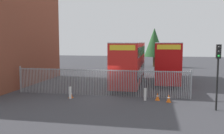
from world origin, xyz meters
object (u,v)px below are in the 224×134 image
(double_decker_bus_near_gate, at_px, (130,62))
(traffic_cone_by_gate, at_px, (169,98))
(traffic_cone_near_kerb, at_px, (71,94))
(double_decker_bus_behind_fence_left, at_px, (166,60))
(traffic_cone_mid_forecourt, at_px, (158,97))
(bollard_near_left, at_px, (70,93))
(bollard_center_front, at_px, (145,94))
(traffic_light_kerbside, at_px, (218,65))

(double_decker_bus_near_gate, bearing_deg, traffic_cone_by_gate, -61.83)
(traffic_cone_by_gate, relative_size, traffic_cone_near_kerb, 1.00)
(double_decker_bus_behind_fence_left, distance_m, traffic_cone_mid_forecourt, 9.90)
(traffic_cone_by_gate, xyz_separation_m, traffic_cone_near_kerb, (-7.64, -0.04, 0.00))
(double_decker_bus_near_gate, relative_size, double_decker_bus_behind_fence_left, 1.00)
(traffic_cone_mid_forecourt, relative_size, traffic_cone_near_kerb, 1.00)
(double_decker_bus_behind_fence_left, bearing_deg, traffic_cone_near_kerb, -127.49)
(double_decker_bus_behind_fence_left, height_order, traffic_cone_near_kerb, double_decker_bus_behind_fence_left)
(double_decker_bus_behind_fence_left, height_order, bollard_near_left, double_decker_bus_behind_fence_left)
(bollard_center_front, relative_size, traffic_cone_by_gate, 1.61)
(traffic_cone_near_kerb, xyz_separation_m, traffic_light_kerbside, (10.59, -1.61, 2.70))
(traffic_cone_near_kerb, bearing_deg, traffic_light_kerbside, -8.66)
(traffic_cone_mid_forecourt, bearing_deg, traffic_cone_near_kerb, -175.81)
(traffic_cone_mid_forecourt, distance_m, traffic_light_kerbside, 5.09)
(bollard_near_left, xyz_separation_m, traffic_cone_mid_forecourt, (6.79, 0.72, -0.19))
(bollard_center_front, bearing_deg, double_decker_bus_near_gate, 106.28)
(bollard_center_front, height_order, traffic_cone_by_gate, bollard_center_front)
(bollard_near_left, bearing_deg, traffic_light_kerbside, -7.52)
(bollard_near_left, relative_size, bollard_center_front, 1.00)
(double_decker_bus_near_gate, xyz_separation_m, double_decker_bus_behind_fence_left, (3.85, 3.12, 0.00))
(double_decker_bus_behind_fence_left, relative_size, bollard_near_left, 11.38)
(traffic_cone_mid_forecourt, xyz_separation_m, traffic_cone_near_kerb, (-6.82, -0.50, 0.00))
(double_decker_bus_behind_fence_left, bearing_deg, traffic_cone_by_gate, -90.71)
(double_decker_bus_near_gate, bearing_deg, traffic_light_kerbside, -52.25)
(traffic_light_kerbside, bearing_deg, traffic_cone_mid_forecourt, 150.70)
(double_decker_bus_behind_fence_left, relative_size, bollard_center_front, 11.38)
(traffic_cone_by_gate, distance_m, traffic_cone_near_kerb, 7.64)
(bollard_near_left, bearing_deg, traffic_cone_mid_forecourt, 6.05)
(double_decker_bus_behind_fence_left, xyz_separation_m, traffic_cone_near_kerb, (-7.76, -10.12, -2.13))
(double_decker_bus_behind_fence_left, distance_m, bollard_center_front, 10.25)
(double_decker_bus_near_gate, distance_m, bollard_center_front, 7.31)
(double_decker_bus_near_gate, distance_m, traffic_light_kerbside, 10.92)
(double_decker_bus_near_gate, relative_size, traffic_light_kerbside, 2.51)
(traffic_cone_by_gate, bearing_deg, double_decker_bus_near_gate, 118.17)
(bollard_near_left, bearing_deg, double_decker_bus_behind_fence_left, 53.22)
(traffic_light_kerbside, bearing_deg, traffic_cone_by_gate, 150.65)
(bollard_near_left, xyz_separation_m, traffic_cone_near_kerb, (-0.03, 0.22, -0.19))
(double_decker_bus_near_gate, xyz_separation_m, traffic_cone_near_kerb, (-3.91, -7.01, -2.13))
(traffic_cone_mid_forecourt, xyz_separation_m, traffic_light_kerbside, (3.76, -2.11, 2.70))
(bollard_center_front, bearing_deg, traffic_cone_near_kerb, -177.66)
(traffic_cone_near_kerb, bearing_deg, bollard_center_front, 2.34)
(double_decker_bus_near_gate, distance_m, double_decker_bus_behind_fence_left, 4.96)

